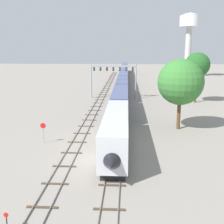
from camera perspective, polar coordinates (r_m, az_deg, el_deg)
The scene contains 10 objects.
ground_plane at distance 32.51m, azimuth -2.98°, elevation -9.97°, with size 400.00×400.00×0.00m, color gray.
track_main at distance 90.63m, azimuth 2.33°, elevation 5.06°, with size 2.60×200.00×0.16m.
track_near at distance 71.19m, azimuth -2.37°, elevation 2.85°, with size 2.60×160.00×0.16m.
passenger_train at distance 92.36m, azimuth 2.36°, elevation 6.81°, with size 3.04×136.81×4.80m.
signal_gantry at distance 70.75m, azimuth 0.28°, elevation 8.09°, with size 12.10×0.49×8.87m.
water_tower at distance 127.96m, azimuth 15.76°, elevation 16.39°, with size 8.65×8.65×27.58m.
switch_stand at distance 22.37m, azimuth -20.97°, elevation -20.94°, with size 0.36×0.24×1.46m.
stop_sign at distance 38.52m, azimuth -14.08°, elevation -3.67°, with size 0.76×0.08×2.88m.
trackside_tree_left at distance 67.97m, azimuth 17.30°, elevation 9.25°, with size 5.82×5.82×11.82m.
trackside_tree_mid at distance 44.31m, azimuth 14.05°, elevation 6.04°, with size 7.20×7.20×11.20m.
Camera 1 is at (3.32, -29.73, 12.73)m, focal length 44.03 mm.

